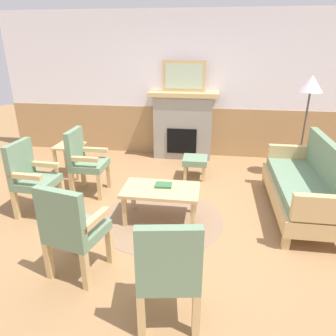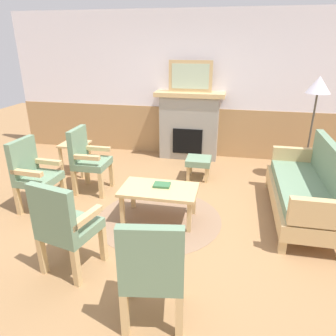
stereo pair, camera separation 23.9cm
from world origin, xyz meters
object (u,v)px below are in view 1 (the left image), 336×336
(book_on_table, at_px, (163,185))
(side_table, at_px, (70,151))
(armchair_by_window_left, at_px, (84,159))
(floor_lamp_by_couch, at_px, (310,91))
(framed_picture, at_px, (184,76))
(footstool, at_px, (195,162))
(armchair_front_left, at_px, (72,227))
(coffee_table, at_px, (161,192))
(armchair_near_fireplace, at_px, (31,175))
(couch, at_px, (304,186))
(armchair_front_center, at_px, (168,268))
(fireplace, at_px, (183,125))

(book_on_table, xyz_separation_m, side_table, (-1.77, 1.13, -0.02))
(armchair_by_window_left, distance_m, floor_lamp_by_couch, 3.58)
(framed_picture, relative_size, footstool, 2.00)
(framed_picture, relative_size, armchair_front_left, 0.82)
(floor_lamp_by_couch, bearing_deg, armchair_front_left, -133.85)
(coffee_table, bearing_deg, armchair_near_fireplace, -177.96)
(footstool, bearing_deg, book_on_table, -103.34)
(couch, height_order, armchair_by_window_left, same)
(armchair_by_window_left, xyz_separation_m, armchair_front_center, (1.57, -2.19, 0.00))
(armchair_front_left, bearing_deg, armchair_front_center, -23.76)
(framed_picture, relative_size, couch, 0.44)
(framed_picture, bearing_deg, fireplace, -90.00)
(framed_picture, height_order, armchair_front_center, framed_picture)
(armchair_front_center, bearing_deg, book_on_table, 100.36)
(framed_picture, height_order, floor_lamp_by_couch, framed_picture)
(framed_picture, xyz_separation_m, floor_lamp_by_couch, (2.02, -0.75, -0.11))
(armchair_near_fireplace, relative_size, side_table, 1.78)
(couch, xyz_separation_m, armchair_front_left, (-2.48, -1.57, 0.14))
(couch, relative_size, footstool, 4.50)
(fireplace, xyz_separation_m, book_on_table, (-0.01, -2.35, -0.20))
(couch, relative_size, armchair_by_window_left, 1.84)
(armchair_by_window_left, height_order, floor_lamp_by_couch, floor_lamp_by_couch)
(framed_picture, distance_m, armchair_front_center, 4.13)
(armchair_near_fireplace, relative_size, floor_lamp_by_couch, 0.58)
(armchair_by_window_left, relative_size, armchair_front_center, 1.00)
(side_table, bearing_deg, armchair_front_center, -53.20)
(couch, height_order, floor_lamp_by_couch, floor_lamp_by_couch)
(footstool, bearing_deg, armchair_front_center, -90.35)
(fireplace, bearing_deg, footstool, -72.72)
(armchair_front_left, height_order, floor_lamp_by_couch, floor_lamp_by_couch)
(book_on_table, bearing_deg, armchair_by_window_left, 156.79)
(armchair_near_fireplace, bearing_deg, armchair_front_center, -36.83)
(fireplace, height_order, armchair_front_center, fireplace)
(book_on_table, relative_size, side_table, 0.38)
(coffee_table, xyz_separation_m, armchair_near_fireplace, (-1.70, -0.06, 0.15))
(couch, bearing_deg, coffee_table, -166.79)
(armchair_front_left, height_order, side_table, armchair_front_left)
(fireplace, height_order, framed_picture, framed_picture)
(book_on_table, height_order, armchair_near_fireplace, armchair_near_fireplace)
(fireplace, height_order, floor_lamp_by_couch, floor_lamp_by_couch)
(book_on_table, height_order, armchair_by_window_left, armchair_by_window_left)
(framed_picture, relative_size, coffee_table, 0.83)
(side_table, xyz_separation_m, floor_lamp_by_couch, (3.80, 0.47, 1.02))
(armchair_by_window_left, xyz_separation_m, armchair_front_left, (0.60, -1.76, 0.00))
(fireplace, relative_size, armchair_front_left, 1.33)
(couch, bearing_deg, armchair_front_left, -147.57)
(book_on_table, bearing_deg, armchair_front_center, -79.64)
(book_on_table, height_order, armchair_front_left, armchair_front_left)
(armchair_by_window_left, bearing_deg, coffee_table, -26.24)
(armchair_front_left, xyz_separation_m, side_table, (-1.10, 2.34, -0.10))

